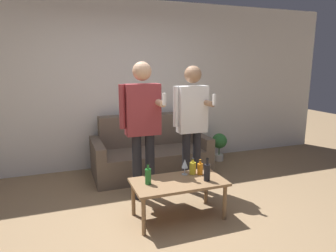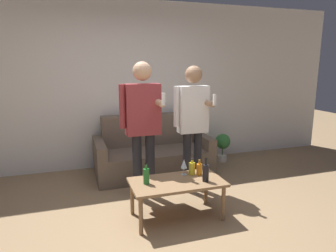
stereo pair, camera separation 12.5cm
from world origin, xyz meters
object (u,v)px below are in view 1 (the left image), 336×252
Objects in this scene: couch at (150,153)px; coffee_table at (178,185)px; person_standing_left at (142,120)px; bottle_orange at (148,176)px; person_standing_right at (192,118)px.

couch is 1.73× the size of coffee_table.
person_standing_left is (-0.23, 0.63, 0.64)m from coffee_table.
couch is 1.52m from coffee_table.
couch is at bearing 72.99° from bottle_orange.
bottle_orange is (-0.45, -1.48, 0.22)m from couch.
couch reaches higher than coffee_table.
person_standing_right reaches higher than couch.
couch is at bearing 85.67° from coffee_table.
bottle_orange is at bearing 175.56° from coffee_table.
person_standing_right is at bearing 55.50° from coffee_table.
person_standing_left is (0.11, 0.61, 0.50)m from bottle_orange.
coffee_table is 0.37m from bottle_orange.
person_standing_left is at bearing -111.32° from couch.
bottle_orange is at bearing -107.01° from couch.
couch is 1.02× the size of person_standing_left.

